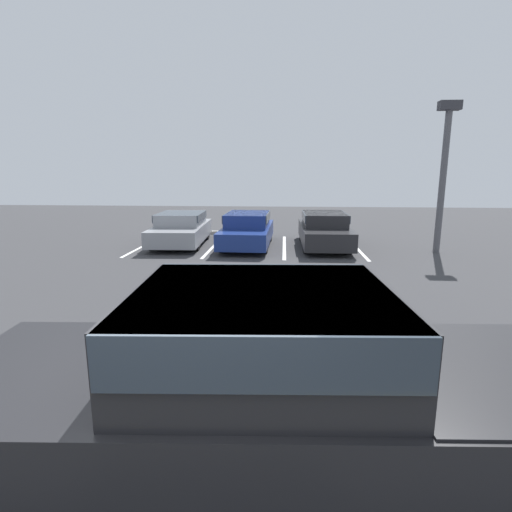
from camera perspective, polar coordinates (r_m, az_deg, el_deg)
ground_plane at (r=4.05m, az=-11.57°, el=-31.79°), size 60.00×60.00×0.00m
stall_stripe_a at (r=16.12m, az=-15.50°, el=1.56°), size 0.12×4.81×0.01m
stall_stripe_b at (r=15.43m, az=-6.00°, el=1.48°), size 0.12×4.81×0.01m
stall_stripe_c at (r=15.20m, az=4.07°, el=1.36°), size 0.12×4.81×0.01m
stall_stripe_d at (r=15.45m, az=14.13°, el=1.19°), size 0.12×4.81×0.01m
pickup_truck at (r=3.69m, az=5.94°, el=-18.84°), size 6.11×2.35×1.83m
parked_sedan_a at (r=15.83m, az=-10.66°, el=4.01°), size 2.01×4.28×1.23m
parked_sedan_b at (r=15.19m, az=-1.22°, el=3.95°), size 1.84×4.38×1.27m
parked_sedan_c at (r=15.29m, az=9.70°, el=3.85°), size 1.77×4.38×1.28m
light_post at (r=15.33m, az=25.29°, el=11.69°), size 0.70×0.36×5.09m
traffic_cone at (r=6.85m, az=-30.03°, el=-11.66°), size 0.37×0.37×0.50m
wheel_stop_curb at (r=18.43m, az=-7.29°, el=3.36°), size 1.73×0.20×0.14m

